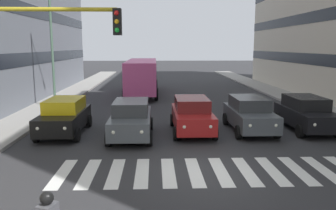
{
  "coord_description": "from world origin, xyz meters",
  "views": [
    {
      "loc": [
        1.81,
        11.17,
        4.26
      ],
      "look_at": [
        1.17,
        -4.96,
        1.48
      ],
      "focal_mm": 36.68,
      "sensor_mm": 36.0,
      "label": 1
    }
  ],
  "objects_px": {
    "car_2": "(192,115)",
    "street_lamp_right": "(58,38)",
    "car_4": "(65,116)",
    "traffic_light_gantry": "(6,64)",
    "car_1": "(249,114)",
    "car_3": "(131,119)",
    "bus_behind_traffic": "(142,73)",
    "car_0": "(306,113)"
  },
  "relations": [
    {
      "from": "car_0",
      "to": "traffic_light_gantry",
      "type": "bearing_deg",
      "value": 28.49
    },
    {
      "from": "car_3",
      "to": "street_lamp_right",
      "type": "height_order",
      "value": "street_lamp_right"
    },
    {
      "from": "bus_behind_traffic",
      "to": "car_1",
      "type": "bearing_deg",
      "value": 113.19
    },
    {
      "from": "car_4",
      "to": "bus_behind_traffic",
      "type": "height_order",
      "value": "bus_behind_traffic"
    },
    {
      "from": "car_1",
      "to": "bus_behind_traffic",
      "type": "xyz_separation_m",
      "value": [
        5.88,
        -13.73,
        0.97
      ]
    },
    {
      "from": "car_2",
      "to": "street_lamp_right",
      "type": "xyz_separation_m",
      "value": [
        8.23,
        -6.77,
        3.9
      ]
    },
    {
      "from": "car_1",
      "to": "street_lamp_right",
      "type": "bearing_deg",
      "value": -30.79
    },
    {
      "from": "bus_behind_traffic",
      "to": "street_lamp_right",
      "type": "distance_m",
      "value": 9.3
    },
    {
      "from": "car_3",
      "to": "street_lamp_right",
      "type": "relative_size",
      "value": 0.58
    },
    {
      "from": "car_4",
      "to": "traffic_light_gantry",
      "type": "height_order",
      "value": "traffic_light_gantry"
    },
    {
      "from": "car_1",
      "to": "traffic_light_gantry",
      "type": "bearing_deg",
      "value": 35.32
    },
    {
      "from": "car_0",
      "to": "car_1",
      "type": "bearing_deg",
      "value": 1.46
    },
    {
      "from": "traffic_light_gantry",
      "to": "street_lamp_right",
      "type": "xyz_separation_m",
      "value": [
        2.02,
        -13.11,
        1.04
      ]
    },
    {
      "from": "car_1",
      "to": "car_4",
      "type": "height_order",
      "value": "same"
    },
    {
      "from": "traffic_light_gantry",
      "to": "street_lamp_right",
      "type": "height_order",
      "value": "street_lamp_right"
    },
    {
      "from": "car_1",
      "to": "car_3",
      "type": "bearing_deg",
      "value": 9.09
    },
    {
      "from": "car_3",
      "to": "street_lamp_right",
      "type": "distance_m",
      "value": 10.02
    },
    {
      "from": "car_4",
      "to": "car_1",
      "type": "bearing_deg",
      "value": -178.89
    },
    {
      "from": "car_1",
      "to": "car_4",
      "type": "relative_size",
      "value": 1.0
    },
    {
      "from": "street_lamp_right",
      "to": "car_4",
      "type": "bearing_deg",
      "value": 106.11
    },
    {
      "from": "car_3",
      "to": "car_4",
      "type": "relative_size",
      "value": 1.0
    },
    {
      "from": "street_lamp_right",
      "to": "traffic_light_gantry",
      "type": "bearing_deg",
      "value": 98.75
    },
    {
      "from": "bus_behind_traffic",
      "to": "street_lamp_right",
      "type": "height_order",
      "value": "street_lamp_right"
    },
    {
      "from": "car_0",
      "to": "car_2",
      "type": "relative_size",
      "value": 1.0
    },
    {
      "from": "car_1",
      "to": "car_3",
      "type": "distance_m",
      "value": 5.96
    },
    {
      "from": "bus_behind_traffic",
      "to": "car_0",
      "type": "bearing_deg",
      "value": 122.82
    },
    {
      "from": "car_4",
      "to": "traffic_light_gantry",
      "type": "bearing_deg",
      "value": 90.44
    },
    {
      "from": "car_4",
      "to": "street_lamp_right",
      "type": "bearing_deg",
      "value": -73.89
    },
    {
      "from": "car_3",
      "to": "bus_behind_traffic",
      "type": "xyz_separation_m",
      "value": [
        -0.0,
        -14.67,
        0.97
      ]
    },
    {
      "from": "car_0",
      "to": "bus_behind_traffic",
      "type": "relative_size",
      "value": 0.42
    },
    {
      "from": "car_1",
      "to": "car_2",
      "type": "height_order",
      "value": "same"
    },
    {
      "from": "car_4",
      "to": "traffic_light_gantry",
      "type": "relative_size",
      "value": 0.81
    },
    {
      "from": "car_3",
      "to": "car_1",
      "type": "bearing_deg",
      "value": -170.91
    },
    {
      "from": "car_0",
      "to": "car_2",
      "type": "bearing_deg",
      "value": 1.94
    },
    {
      "from": "car_2",
      "to": "car_4",
      "type": "relative_size",
      "value": 1.0
    },
    {
      "from": "car_2",
      "to": "car_4",
      "type": "xyz_separation_m",
      "value": [
        6.26,
        0.05,
        0.0
      ]
    },
    {
      "from": "car_4",
      "to": "street_lamp_right",
      "type": "relative_size",
      "value": 0.58
    },
    {
      "from": "street_lamp_right",
      "to": "car_2",
      "type": "bearing_deg",
      "value": 140.57
    },
    {
      "from": "bus_behind_traffic",
      "to": "car_4",
      "type": "bearing_deg",
      "value": 76.67
    },
    {
      "from": "bus_behind_traffic",
      "to": "car_3",
      "type": "bearing_deg",
      "value": 90.0
    },
    {
      "from": "car_2",
      "to": "street_lamp_right",
      "type": "height_order",
      "value": "street_lamp_right"
    },
    {
      "from": "car_0",
      "to": "bus_behind_traffic",
      "type": "xyz_separation_m",
      "value": [
        8.81,
        -13.66,
        0.97
      ]
    }
  ]
}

